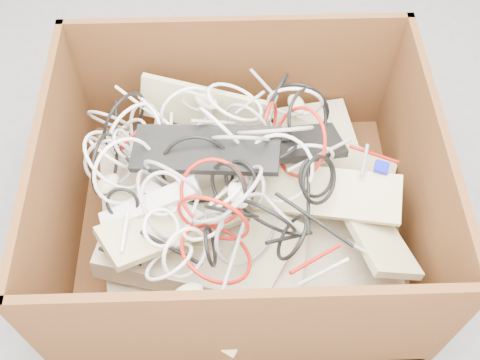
{
  "coord_description": "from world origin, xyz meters",
  "views": [
    {
      "loc": [
        -0.05,
        -1.13,
        1.87
      ],
      "look_at": [
        -0.02,
        -0.08,
        0.3
      ],
      "focal_mm": 42.51,
      "sensor_mm": 36.0,
      "label": 1
    }
  ],
  "objects_px": {
    "cardboard_box": "(235,209)",
    "power_strip_left": "(150,205)",
    "power_strip_right": "(178,209)",
    "vga_plug": "(381,167)"
  },
  "relations": [
    {
      "from": "cardboard_box",
      "to": "power_strip_left",
      "type": "height_order",
      "value": "cardboard_box"
    },
    {
      "from": "power_strip_right",
      "to": "vga_plug",
      "type": "xyz_separation_m",
      "value": [
        0.66,
        0.12,
        0.03
      ]
    },
    {
      "from": "vga_plug",
      "to": "cardboard_box",
      "type": "bearing_deg",
      "value": -161.33
    },
    {
      "from": "cardboard_box",
      "to": "vga_plug",
      "type": "height_order",
      "value": "cardboard_box"
    },
    {
      "from": "cardboard_box",
      "to": "vga_plug",
      "type": "bearing_deg",
      "value": 1.54
    },
    {
      "from": "cardboard_box",
      "to": "power_strip_right",
      "type": "xyz_separation_m",
      "value": [
        -0.18,
        -0.11,
        0.19
      ]
    },
    {
      "from": "cardboard_box",
      "to": "power_strip_right",
      "type": "height_order",
      "value": "cardboard_box"
    },
    {
      "from": "power_strip_left",
      "to": "cardboard_box",
      "type": "bearing_deg",
      "value": 4.88
    },
    {
      "from": "cardboard_box",
      "to": "power_strip_left",
      "type": "distance_m",
      "value": 0.35
    },
    {
      "from": "vga_plug",
      "to": "power_strip_right",
      "type": "bearing_deg",
      "value": -152.67
    }
  ]
}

